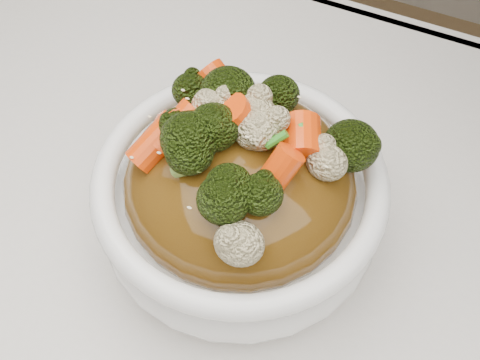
% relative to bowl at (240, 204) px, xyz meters
% --- Properties ---
extents(tablecloth, '(1.20, 0.80, 0.04)m').
position_rel_bowl_xyz_m(tablecloth, '(-0.04, -0.06, -0.06)').
color(tablecloth, silver).
rests_on(tablecloth, dining_table).
extents(bowl, '(0.24, 0.24, 0.09)m').
position_rel_bowl_xyz_m(bowl, '(0.00, 0.00, 0.00)').
color(bowl, white).
rests_on(bowl, tablecloth).
extents(sauce_base, '(0.19, 0.19, 0.10)m').
position_rel_bowl_xyz_m(sauce_base, '(0.00, -0.00, 0.03)').
color(sauce_base, '#54350E').
rests_on(sauce_base, bowl).
extents(carrots, '(0.19, 0.19, 0.05)m').
position_rel_bowl_xyz_m(carrots, '(0.00, -0.00, 0.10)').
color(carrots, '#FA4608').
rests_on(carrots, sauce_base).
extents(broccoli, '(0.19, 0.19, 0.05)m').
position_rel_bowl_xyz_m(broccoli, '(0.00, -0.00, 0.09)').
color(broccoli, black).
rests_on(broccoli, sauce_base).
extents(cauliflower, '(0.19, 0.19, 0.04)m').
position_rel_bowl_xyz_m(cauliflower, '(0.00, -0.00, 0.09)').
color(cauliflower, beige).
rests_on(cauliflower, sauce_base).
extents(scallions, '(0.15, 0.15, 0.02)m').
position_rel_bowl_xyz_m(scallions, '(0.00, -0.00, 0.10)').
color(scallions, '#2E881F').
rests_on(scallions, sauce_base).
extents(sesame_seeds, '(0.17, 0.17, 0.01)m').
position_rel_bowl_xyz_m(sesame_seeds, '(0.00, -0.00, 0.10)').
color(sesame_seeds, beige).
rests_on(sesame_seeds, sauce_base).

